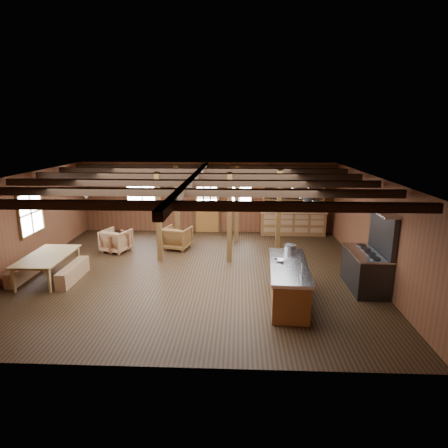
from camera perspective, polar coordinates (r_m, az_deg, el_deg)
The scene contains 22 objects.
room at distance 10.59m, azimuth -4.72°, elevation -0.26°, with size 10.04×9.04×2.84m.
ceiling_joists at distance 10.52m, azimuth -4.75°, elevation 6.75°, with size 9.80×8.82×0.18m.
timber_posts at distance 12.56m, azimuth -1.20°, elevation 2.09°, with size 3.95×2.35×2.80m.
back_door at distance 15.02m, azimuth -2.59°, elevation 2.06°, with size 1.02×0.08×2.15m.
window_back_left at distance 15.34m, azimuth -12.37°, elevation 4.74°, with size 1.32×0.06×1.32m.
window_back_right at distance 14.84m, azimuth 2.40°, elevation 4.74°, with size 1.02×0.06×1.32m.
window_left at distance 12.62m, azimuth -27.40°, elevation 1.46°, with size 0.14×1.24×1.32m.
notice_boards at distance 15.09m, azimuth -8.32°, elevation 4.92°, with size 1.08×0.03×0.90m.
back_counter at distance 14.93m, azimuth 10.45°, elevation 0.66°, with size 2.55×0.60×2.45m.
pendant_lamps at distance 11.86m, azimuth -15.09°, elevation 5.06°, with size 1.86×2.36×0.66m.
pot_rack at distance 10.81m, azimuth 11.91°, elevation 4.51°, with size 0.36×3.00×0.44m.
kitchen_island at distance 9.18m, azimuth 9.77°, elevation -8.83°, with size 1.03×2.55×1.20m.
step_stool at distance 10.49m, azimuth 10.39°, elevation -7.54°, with size 0.44×0.31×0.39m, color #926142.
commercial_range at distance 10.38m, azimuth 21.16°, elevation -5.74°, with size 0.87×1.71×2.10m.
dining_table at distance 11.42m, azimuth -24.99°, elevation -6.01°, with size 2.00×1.11×0.70m, color olive.
bench_wall at distance 11.83m, azimuth -28.16°, elevation -6.46°, with size 0.28×1.47×0.40m, color #926142.
bench_aisle at distance 11.19m, azimuth -22.01°, elevation -6.84°, with size 0.29×1.56×0.43m, color #926142.
armchair_a at distance 13.25m, azimuth -16.17°, elevation -2.60°, with size 0.71×0.73×0.67m, color brown.
armchair_b at distance 13.07m, azimuth -7.11°, elevation -2.09°, with size 0.84×0.86×0.79m, color brown.
armchair_c at distance 13.21m, azimuth -16.09°, elevation -2.41°, with size 0.82×0.85×0.77m, color #946843.
counter_pot at distance 9.94m, azimuth 10.03°, elevation -3.61°, with size 0.31×0.31×0.18m, color #B8BABF.
bowl at distance 9.16m, azimuth 8.41°, elevation -5.51°, with size 0.23×0.23×0.06m, color silver.
Camera 1 is at (1.31, -10.17, 4.04)m, focal length 30.00 mm.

